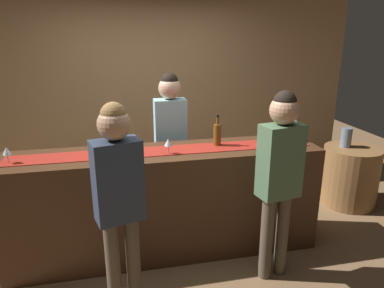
{
  "coord_description": "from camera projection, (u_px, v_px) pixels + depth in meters",
  "views": [
    {
      "loc": [
        -0.41,
        -3.06,
        2.07
      ],
      "look_at": [
        0.26,
        0.0,
        1.09
      ],
      "focal_mm": 32.89,
      "sensor_mm": 36.0,
      "label": 1
    }
  ],
  "objects": [
    {
      "name": "round_side_table",
      "position": [
        350.0,
        176.0,
        4.42
      ],
      "size": [
        0.68,
        0.68,
        0.74
      ],
      "primitive_type": "cylinder",
      "color": "olive",
      "rests_on": "ground"
    },
    {
      "name": "counter_runner_cloth",
      "position": [
        165.0,
        151.0,
        3.24
      ],
      "size": [
        2.78,
        0.28,
        0.01
      ],
      "primitive_type": "cube",
      "color": "maroon",
      "rests_on": "bar_counter"
    },
    {
      "name": "bar_counter",
      "position": [
        166.0,
        202.0,
        3.39
      ],
      "size": [
        2.93,
        0.6,
        1.04
      ],
      "primitive_type": "cube",
      "color": "#472B19",
      "rests_on": "ground"
    },
    {
      "name": "wine_glass_near_customer",
      "position": [
        168.0,
        143.0,
        3.12
      ],
      "size": [
        0.07,
        0.07,
        0.14
      ],
      "color": "silver",
      "rests_on": "bar_counter"
    },
    {
      "name": "back_wall",
      "position": [
        145.0,
        81.0,
        4.89
      ],
      "size": [
        6.0,
        0.12,
        2.9
      ],
      "primitive_type": "cube",
      "color": "tan",
      "rests_on": "ground"
    },
    {
      "name": "wine_bottle_clear",
      "position": [
        293.0,
        130.0,
        3.51
      ],
      "size": [
        0.07,
        0.07,
        0.3
      ],
      "color": "#B2C6C1",
      "rests_on": "bar_counter"
    },
    {
      "name": "bartender",
      "position": [
        171.0,
        133.0,
        3.81
      ],
      "size": [
        0.34,
        0.24,
        1.7
      ],
      "rotation": [
        0.0,
        0.0,
        3.14
      ],
      "color": "#26262B",
      "rests_on": "ground"
    },
    {
      "name": "wine_glass_far_end",
      "position": [
        7.0,
        152.0,
        2.89
      ],
      "size": [
        0.07,
        0.07,
        0.14
      ],
      "color": "silver",
      "rests_on": "bar_counter"
    },
    {
      "name": "vase_on_side_table",
      "position": [
        346.0,
        137.0,
        4.32
      ],
      "size": [
        0.13,
        0.13,
        0.24
      ],
      "primitive_type": "cylinder",
      "color": "slate",
      "rests_on": "round_side_table"
    },
    {
      "name": "ground_plane",
      "position": [
        167.0,
        249.0,
        3.55
      ],
      "size": [
        10.0,
        10.0,
        0.0
      ],
      "primitive_type": "plane",
      "color": "brown"
    },
    {
      "name": "wine_glass_mid_counter",
      "position": [
        101.0,
        145.0,
        3.07
      ],
      "size": [
        0.07,
        0.07,
        0.14
      ],
      "color": "silver",
      "rests_on": "bar_counter"
    },
    {
      "name": "customer_sipping",
      "position": [
        280.0,
        168.0,
        2.88
      ],
      "size": [
        0.37,
        0.26,
        1.66
      ],
      "rotation": [
        0.0,
        0.0,
        0.18
      ],
      "color": "brown",
      "rests_on": "ground"
    },
    {
      "name": "wine_bottle_amber",
      "position": [
        217.0,
        134.0,
        3.36
      ],
      "size": [
        0.07,
        0.07,
        0.3
      ],
      "color": "brown",
      "rests_on": "bar_counter"
    },
    {
      "name": "customer_browsing",
      "position": [
        118.0,
        189.0,
        2.53
      ],
      "size": [
        0.38,
        0.28,
        1.64
      ],
      "rotation": [
        0.0,
        0.0,
        0.26
      ],
      "color": "brown",
      "rests_on": "ground"
    }
  ]
}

